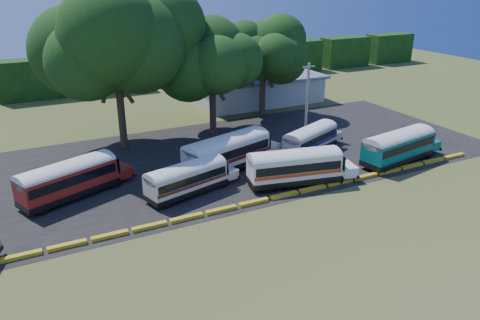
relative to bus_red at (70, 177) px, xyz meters
name	(u,v)px	position (x,y,z in m)	size (l,w,h in m)	color
ground	(243,213)	(11.95, -9.13, -1.92)	(160.00, 160.00, 0.00)	#36541C
asphalt_strip	(199,161)	(12.95, 2.87, -1.91)	(64.00, 24.00, 0.02)	black
curb	(238,206)	(11.95, -8.13, -1.77)	(53.70, 0.45, 0.30)	yellow
terminal_building	(260,89)	(29.95, 20.87, 0.11)	(19.00, 9.00, 4.00)	beige
treeline_backdrop	(111,72)	(11.95, 38.87, 1.08)	(130.00, 4.00, 6.00)	black
bus_red	(70,177)	(0.00, 0.00, 0.00)	(10.37, 6.10, 3.35)	black
bus_cream_west	(188,177)	(9.23, -3.92, -0.25)	(9.25, 4.47, 2.95)	black
bus_cream_east	(229,151)	(14.72, -0.59, 0.15)	(11.44, 5.84, 3.66)	black
bus_white_red	(296,165)	(18.79, -6.37, -0.02)	(10.52, 4.51, 3.36)	black
bus_white_blue	(311,138)	(24.76, -0.09, -0.24)	(9.17, 5.58, 2.97)	black
bus_teal	(400,145)	(31.06, -6.55, 0.03)	(10.64, 4.20, 3.41)	black
tree_west	(114,39)	(7.08, 10.55, 9.91)	(12.92, 12.92, 16.60)	#37271B
tree_center	(211,51)	(17.88, 10.52, 8.01)	(10.64, 10.64, 13.88)	#37271B
tree_east	(263,48)	(27.26, 15.22, 7.11)	(9.00, 9.00, 12.39)	#37271B
utility_pole	(307,99)	(27.48, 4.95, 2.53)	(1.60, 0.30, 8.67)	gray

